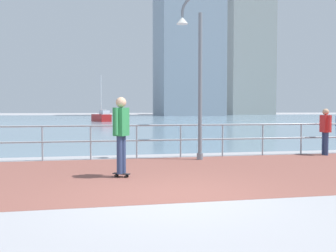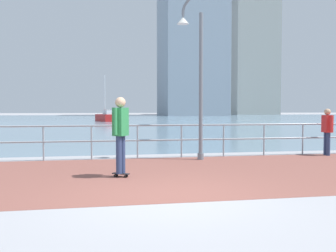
# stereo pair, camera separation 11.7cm
# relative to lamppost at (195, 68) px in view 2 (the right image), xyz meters

# --- Properties ---
(ground) EXTENTS (220.00, 220.00, 0.00)m
(ground) POSITION_rel_lamppost_xyz_m (-1.70, 35.37, -2.77)
(ground) COLOR #9E9EA3
(brick_paving) EXTENTS (28.00, 5.70, 0.01)m
(brick_paving) POSITION_rel_lamppost_xyz_m (-1.70, -2.30, -2.77)
(brick_paving) COLOR brown
(brick_paving) RESTS_ON ground
(harbor_water) EXTENTS (180.00, 88.00, 0.00)m
(harbor_water) POSITION_rel_lamppost_xyz_m (-1.70, 45.55, -2.77)
(harbor_water) COLOR #6B899E
(harbor_water) RESTS_ON ground
(waterfront_railing) EXTENTS (25.25, 0.06, 1.06)m
(waterfront_railing) POSITION_rel_lamppost_xyz_m (-1.70, 0.55, -2.04)
(waterfront_railing) COLOR #8C99A3
(waterfront_railing) RESTS_ON ground
(lamppost) EXTENTS (0.79, 0.45, 5.01)m
(lamppost) POSITION_rel_lamppost_xyz_m (0.00, 0.00, 0.00)
(lamppost) COLOR slate
(lamppost) RESTS_ON ground
(skateboarder) EXTENTS (0.40, 0.51, 1.81)m
(skateboarder) POSITION_rel_lamppost_xyz_m (-2.41, -2.60, -1.68)
(skateboarder) COLOR black
(skateboarder) RESTS_ON ground
(bystander) EXTENTS (0.27, 0.56, 1.55)m
(bystander) POSITION_rel_lamppost_xyz_m (4.58, 0.20, -1.87)
(bystander) COLOR navy
(bystander) RESTS_ON ground
(sailboat_teal) EXTENTS (2.46, 4.35, 5.84)m
(sailboat_teal) POSITION_rel_lamppost_xyz_m (-1.90, 37.19, -2.22)
(sailboat_teal) COLOR #B21E1E
(sailboat_teal) RESTS_ON ground
(tower_concrete) EXTENTS (12.69, 12.72, 44.46)m
(tower_concrete) POSITION_rel_lamppost_xyz_m (40.92, 92.50, 18.62)
(tower_concrete) COLOR #939993
(tower_concrete) RESTS_ON ground
(tower_steel) EXTENTS (14.54, 15.71, 45.03)m
(tower_steel) POSITION_rel_lamppost_xyz_m (19.73, 78.35, 18.91)
(tower_steel) COLOR #8493A3
(tower_steel) RESTS_ON ground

